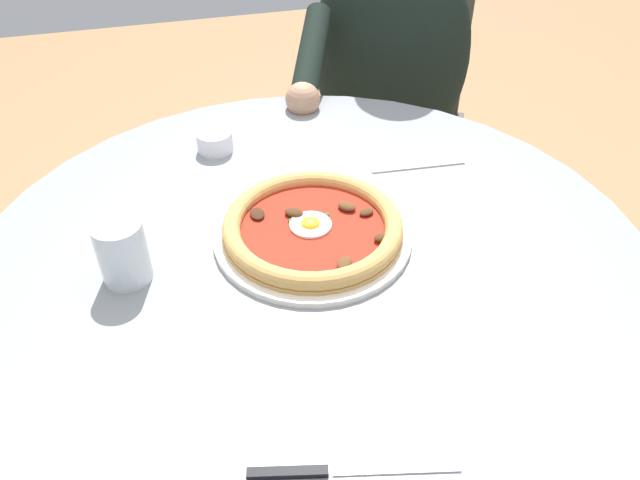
% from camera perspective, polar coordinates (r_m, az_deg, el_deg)
% --- Properties ---
extents(dining_table, '(1.01, 1.01, 0.72)m').
position_cam_1_polar(dining_table, '(1.01, -0.73, -7.81)').
color(dining_table, gray).
rests_on(dining_table, ground).
extents(pizza_on_plate, '(0.30, 0.30, 0.04)m').
position_cam_1_polar(pizza_on_plate, '(0.92, -0.67, 1.05)').
color(pizza_on_plate, white).
rests_on(pizza_on_plate, dining_table).
extents(water_glass, '(0.07, 0.07, 0.09)m').
position_cam_1_polar(water_glass, '(0.88, -17.66, -1.26)').
color(water_glass, silver).
rests_on(water_glass, dining_table).
extents(steak_knife, '(0.22, 0.06, 0.01)m').
position_cam_1_polar(steak_knife, '(0.68, 0.05, -20.57)').
color(steak_knife, silver).
rests_on(steak_knife, dining_table).
extents(ramekin_capers, '(0.06, 0.06, 0.04)m').
position_cam_1_polar(ramekin_capers, '(1.15, -9.67, 9.03)').
color(ramekin_capers, white).
rests_on(ramekin_capers, dining_table).
extents(fork_utensil, '(0.17, 0.02, 0.00)m').
position_cam_1_polar(fork_utensil, '(1.11, 9.05, 6.70)').
color(fork_utensil, '#BCBCC1').
rests_on(fork_utensil, dining_table).
extents(diner_person, '(0.52, 0.45, 1.16)m').
position_cam_1_polar(diner_person, '(1.62, 5.85, 9.82)').
color(diner_person, '#282833').
rests_on(diner_person, ground).
extents(cafe_chair_diner, '(0.53, 0.53, 0.90)m').
position_cam_1_polar(cafe_chair_diner, '(1.74, 6.75, 12.70)').
color(cafe_chair_diner, '#504A45').
rests_on(cafe_chair_diner, ground).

